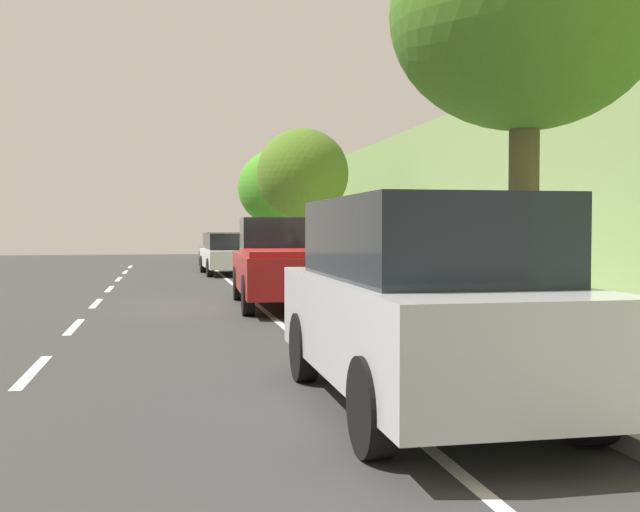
% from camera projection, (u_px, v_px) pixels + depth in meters
% --- Properties ---
extents(ground, '(67.99, 67.99, 0.00)m').
position_uv_depth(ground, '(243.00, 304.00, 17.08)').
color(ground, '#323232').
extents(sidewalk, '(4.05, 42.50, 0.16)m').
position_uv_depth(sidewalk, '(408.00, 298.00, 17.85)').
color(sidewalk, '#A5A386').
rests_on(sidewalk, ground).
extents(curb_edge, '(0.16, 42.50, 0.16)m').
position_uv_depth(curb_edge, '(320.00, 299.00, 17.43)').
color(curb_edge, gray).
rests_on(curb_edge, ground).
extents(lane_stripe_centre, '(0.14, 40.00, 0.01)m').
position_uv_depth(lane_stripe_centre, '(87.00, 313.00, 15.22)').
color(lane_stripe_centre, white).
rests_on(lane_stripe_centre, ground).
extents(lane_stripe_bike_edge, '(0.12, 42.50, 0.01)m').
position_uv_depth(lane_stripe_bike_edge, '(257.00, 304.00, 17.14)').
color(lane_stripe_bike_edge, white).
rests_on(lane_stripe_bike_edge, ground).
extents(building_facade, '(0.50, 42.50, 4.84)m').
position_uv_depth(building_facade, '(499.00, 198.00, 18.22)').
color(building_facade, '#789759').
rests_on(building_facade, ground).
extents(parked_suv_silver_nearest, '(1.99, 4.71, 1.99)m').
position_uv_depth(parked_suv_silver_nearest, '(421.00, 300.00, 7.22)').
color(parked_suv_silver_nearest, '#B7BABF').
rests_on(parked_suv_silver_nearest, ground).
extents(parked_pickup_red_second, '(2.17, 5.37, 1.95)m').
position_uv_depth(parked_pickup_red_second, '(283.00, 265.00, 16.71)').
color(parked_pickup_red_second, maroon).
rests_on(parked_pickup_red_second, ground).
extents(parked_sedan_white_mid, '(1.96, 4.46, 1.52)m').
position_uv_depth(parked_sedan_white_mid, '(228.00, 254.00, 28.17)').
color(parked_sedan_white_mid, white).
rests_on(parked_sedan_white_mid, ground).
extents(parked_sedan_grey_far, '(1.96, 4.46, 1.52)m').
position_uv_depth(parked_sedan_grey_far, '(222.00, 250.00, 34.13)').
color(parked_sedan_grey_far, slate).
rests_on(parked_sedan_grey_far, ground).
extents(bicycle_at_curb, '(1.46, 1.10, 0.80)m').
position_uv_depth(bicycle_at_curb, '(361.00, 312.00, 11.95)').
color(bicycle_at_curb, black).
rests_on(bicycle_at_curb, ground).
extents(cyclist_with_backpack, '(0.51, 0.58, 1.78)m').
position_uv_depth(cyclist_with_backpack, '(383.00, 269.00, 11.54)').
color(cyclist_with_backpack, '#C6B284').
rests_on(cyclist_with_backpack, ground).
extents(street_tree_near_cyclist, '(3.36, 3.36, 5.63)m').
position_uv_depth(street_tree_near_cyclist, '(525.00, 17.00, 9.39)').
color(street_tree_near_cyclist, '#484727').
rests_on(street_tree_near_cyclist, sidewalk).
extents(street_tree_mid_block, '(2.98, 2.98, 4.79)m').
position_uv_depth(street_tree_mid_block, '(303.00, 174.00, 24.71)').
color(street_tree_mid_block, brown).
rests_on(street_tree_mid_block, sidewalk).
extents(street_tree_far_end, '(3.23, 3.23, 4.67)m').
position_uv_depth(street_tree_far_end, '(279.00, 188.00, 29.91)').
color(street_tree_far_end, '#4E3C25').
rests_on(street_tree_far_end, sidewalk).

